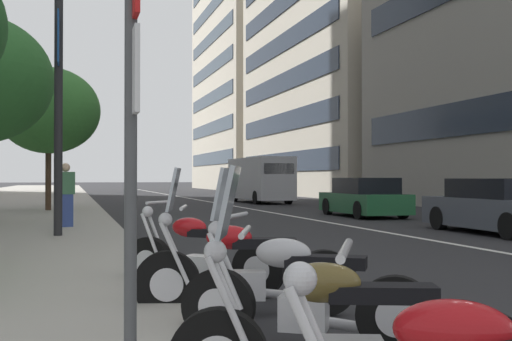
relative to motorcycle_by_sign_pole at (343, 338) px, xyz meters
The scene contains 12 objects.
lane_centre_stripe 34.19m from the motorcycle_by_sign_pole, 10.31° to the right, with size 110.00×0.16×0.01m, color silver.
motorcycle_by_sign_pole is the anchor object (origin of this frame).
motorcycle_nearest_camera 1.36m from the motorcycle_by_sign_pole, ahead, with size 1.18×1.84×1.47m.
motorcycle_mid_row 2.62m from the motorcycle_by_sign_pole, ahead, with size 0.78×2.19×1.49m.
motorcycle_far_end_row 4.05m from the motorcycle_by_sign_pole, ahead, with size 1.47×1.72×1.10m.
car_following_behind 13.06m from the motorcycle_by_sign_pole, 41.58° to the right, with size 4.48×1.90×1.37m.
car_far_down_avenue 18.98m from the motorcycle_by_sign_pole, 26.65° to the right, with size 4.18×1.86×1.39m.
delivery_van_ahead 31.16m from the motorcycle_by_sign_pole, 15.92° to the right, with size 6.24×2.16×2.50m.
parking_sign_by_curb 1.83m from the motorcycle_by_sign_pole, 108.59° to the left, with size 0.32×0.06×2.43m.
street_tree_by_lamp_post 22.24m from the motorcycle_by_sign_pole, ahead, with size 3.89×3.89×5.48m.
pedestrian_on_plaza 13.22m from the motorcycle_by_sign_pole, ahead, with size 0.39×0.47×1.61m.
office_tower_near_left 77.62m from the motorcycle_by_sign_pole, 18.20° to the right, with size 24.31×17.32×46.47m.
Camera 1 is at (-2.06, 7.67, 1.38)m, focal length 43.92 mm.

